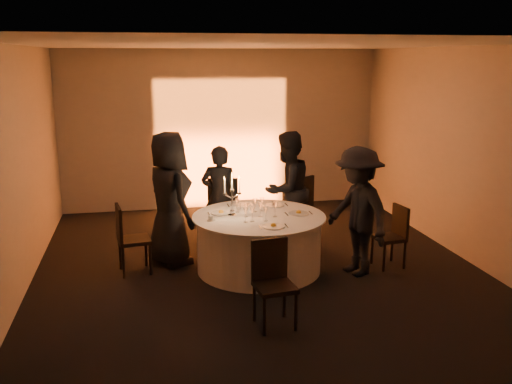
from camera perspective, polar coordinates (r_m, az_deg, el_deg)
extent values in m
plane|color=black|center=(7.92, 0.29, -7.74)|extent=(7.00, 7.00, 0.00)
plane|color=white|center=(7.38, 0.32, 14.52)|extent=(7.00, 7.00, 0.00)
plane|color=#A49E98|center=(10.92, -3.50, 6.24)|extent=(7.00, 0.00, 7.00)
plane|color=#A49E98|center=(4.25, 10.11, -5.44)|extent=(7.00, 0.00, 7.00)
plane|color=#A49E98|center=(7.50, -22.76, 1.93)|extent=(0.00, 7.00, 7.00)
plane|color=#A49E98|center=(8.63, 20.24, 3.53)|extent=(0.00, 7.00, 7.00)
cube|color=black|center=(10.90, -3.16, -1.53)|extent=(0.25, 0.12, 0.10)
cylinder|color=black|center=(7.91, 0.29, -7.64)|extent=(0.60, 0.60, 0.03)
cylinder|color=black|center=(7.79, 0.30, -5.17)|extent=(0.20, 0.20, 0.75)
cylinder|color=white|center=(7.79, 0.30, -5.17)|extent=(1.68, 1.68, 0.75)
cylinder|color=white|center=(7.67, 0.30, -2.45)|extent=(1.80, 1.80, 0.02)
cube|color=black|center=(7.85, -12.09, -4.73)|extent=(0.47, 0.47, 0.05)
cube|color=black|center=(7.76, -13.54, -3.06)|extent=(0.10, 0.41, 0.47)
cylinder|color=black|center=(7.79, -10.52, -6.62)|extent=(0.04, 0.04, 0.44)
cylinder|color=black|center=(8.11, -10.95, -5.80)|extent=(0.04, 0.04, 0.44)
cylinder|color=black|center=(7.74, -13.12, -6.86)|extent=(0.04, 0.04, 0.44)
cylinder|color=black|center=(8.07, -13.44, -6.03)|extent=(0.04, 0.04, 0.44)
cube|color=black|center=(9.00, -3.25, -1.76)|extent=(0.54, 0.54, 0.05)
cube|color=black|center=(8.73, -3.35, -0.31)|extent=(0.46, 0.13, 0.53)
cylinder|color=black|center=(9.25, -1.93, -2.99)|extent=(0.04, 0.04, 0.49)
cylinder|color=black|center=(9.27, -4.38, -2.98)|extent=(0.04, 0.04, 0.49)
cylinder|color=black|center=(8.87, -2.02, -3.71)|extent=(0.04, 0.04, 0.49)
cylinder|color=black|center=(8.89, -4.57, -3.70)|extent=(0.04, 0.04, 0.49)
cube|color=black|center=(9.20, 3.84, -1.55)|extent=(0.61, 0.61, 0.05)
cube|color=black|center=(9.01, 4.82, -0.09)|extent=(0.40, 0.27, 0.51)
cylinder|color=black|center=(9.53, 3.73, -2.57)|extent=(0.04, 0.04, 0.48)
cylinder|color=black|center=(9.26, 2.15, -3.03)|extent=(0.04, 0.04, 0.48)
cylinder|color=black|center=(9.29, 5.48, -3.03)|extent=(0.04, 0.04, 0.48)
cylinder|color=black|center=(9.01, 3.91, -3.52)|extent=(0.04, 0.04, 0.48)
cube|color=black|center=(8.11, 13.14, -4.50)|extent=(0.42, 0.42, 0.05)
cube|color=black|center=(8.14, 14.25, -2.81)|extent=(0.09, 0.38, 0.43)
cylinder|color=black|center=(8.23, 11.52, -5.71)|extent=(0.04, 0.04, 0.40)
cylinder|color=black|center=(7.97, 12.69, -6.40)|extent=(0.04, 0.04, 0.40)
cylinder|color=black|center=(8.39, 13.42, -5.43)|extent=(0.04, 0.04, 0.40)
cylinder|color=black|center=(8.14, 14.63, -6.10)|extent=(0.04, 0.04, 0.40)
cube|color=black|center=(6.19, 1.90, -9.48)|extent=(0.45, 0.45, 0.05)
cube|color=black|center=(6.26, 1.34, -6.71)|extent=(0.41, 0.08, 0.47)
cylinder|color=black|center=(6.08, 0.84, -12.29)|extent=(0.04, 0.04, 0.44)
cylinder|color=black|center=(6.19, 4.00, -11.84)|extent=(0.04, 0.04, 0.44)
cylinder|color=black|center=(6.38, -0.18, -10.99)|extent=(0.04, 0.04, 0.44)
cylinder|color=black|center=(6.49, 2.84, -10.59)|extent=(0.04, 0.04, 0.44)
imported|color=black|center=(7.98, -8.67, -0.68)|extent=(0.91, 1.08, 1.87)
imported|color=black|center=(8.61, -3.63, -0.52)|extent=(0.67, 0.55, 1.57)
imported|color=black|center=(8.66, 3.12, 0.24)|extent=(1.09, 1.04, 1.78)
imported|color=black|center=(7.65, 10.14, -1.92)|extent=(0.94, 1.25, 1.72)
cylinder|color=white|center=(7.78, -3.51, -2.11)|extent=(0.28, 0.28, 0.01)
cube|color=#B7B7BC|center=(7.76, -4.75, -2.18)|extent=(0.01, 0.17, 0.01)
cube|color=#B7B7BC|center=(7.81, -2.27, -2.06)|extent=(0.02, 0.17, 0.01)
sphere|color=#F1A81E|center=(7.77, -3.51, -1.81)|extent=(0.07, 0.07, 0.07)
cylinder|color=white|center=(8.20, -1.62, -1.29)|extent=(0.30, 0.30, 0.01)
cube|color=#B7B7BC|center=(8.17, -2.79, -1.36)|extent=(0.02, 0.17, 0.01)
cube|color=#B7B7BC|center=(8.23, -0.45, -1.24)|extent=(0.01, 0.17, 0.01)
cylinder|color=white|center=(8.19, 1.89, -1.32)|extent=(0.27, 0.27, 0.01)
cube|color=#B7B7BC|center=(8.15, 0.73, -1.38)|extent=(0.02, 0.17, 0.01)
cube|color=#B7B7BC|center=(8.23, 3.04, -1.26)|extent=(0.01, 0.17, 0.01)
cylinder|color=white|center=(7.78, 4.28, -2.14)|extent=(0.28, 0.28, 0.01)
cube|color=#B7B7BC|center=(7.73, 3.06, -2.22)|extent=(0.02, 0.17, 0.01)
cube|color=#B7B7BC|center=(7.82, 5.48, -2.08)|extent=(0.01, 0.17, 0.01)
sphere|color=#F1A81E|center=(7.77, 4.28, -1.84)|extent=(0.07, 0.07, 0.07)
cylinder|color=white|center=(7.17, 1.74, -3.47)|extent=(0.29, 0.29, 0.01)
cube|color=#B7B7BC|center=(7.13, 0.41, -3.55)|extent=(0.01, 0.17, 0.01)
cube|color=#B7B7BC|center=(7.21, 3.06, -3.39)|extent=(0.02, 0.17, 0.01)
sphere|color=#F1A81E|center=(7.16, 1.75, -3.14)|extent=(0.07, 0.07, 0.07)
cylinder|color=white|center=(7.47, -4.51, -2.83)|extent=(0.11, 0.11, 0.01)
cylinder|color=white|center=(7.46, -4.51, -2.58)|extent=(0.07, 0.07, 0.06)
cylinder|color=white|center=(7.66, -2.39, -2.34)|extent=(0.12, 0.12, 0.02)
sphere|color=white|center=(7.64, -2.40, -1.95)|extent=(0.06, 0.06, 0.06)
cylinder|color=white|center=(7.61, -2.40, -1.08)|extent=(0.02, 0.02, 0.31)
cylinder|color=white|center=(7.57, -2.42, 0.16)|extent=(0.05, 0.05, 0.03)
cylinder|color=white|center=(7.55, -2.42, 0.94)|extent=(0.02, 0.02, 0.20)
cone|color=orange|center=(7.52, -2.43, 1.83)|extent=(0.02, 0.02, 0.03)
cylinder|color=white|center=(7.58, -2.79, -0.43)|extent=(0.11, 0.02, 0.08)
cylinder|color=white|center=(7.57, -3.17, -0.21)|extent=(0.05, 0.05, 0.03)
cylinder|color=white|center=(7.54, -3.18, 0.57)|extent=(0.02, 0.02, 0.20)
cone|color=orange|center=(7.52, -3.19, 1.45)|extent=(0.02, 0.02, 0.03)
cylinder|color=white|center=(7.60, -2.04, -0.39)|extent=(0.11, 0.02, 0.08)
cylinder|color=white|center=(7.60, -1.66, -0.14)|extent=(0.05, 0.05, 0.03)
cylinder|color=white|center=(7.58, -1.67, 0.64)|extent=(0.02, 0.02, 0.20)
cone|color=orange|center=(7.55, -1.67, 1.52)|extent=(0.02, 0.02, 0.03)
cylinder|color=silver|center=(7.63, 0.44, -2.44)|extent=(0.06, 0.06, 0.01)
cylinder|color=silver|center=(7.62, 0.44, -2.06)|extent=(0.01, 0.01, 0.10)
cone|color=silver|center=(7.59, 0.44, -1.41)|extent=(0.07, 0.07, 0.09)
cylinder|color=silver|center=(7.83, -1.88, -2.02)|extent=(0.06, 0.06, 0.01)
cylinder|color=silver|center=(7.82, -1.89, -1.66)|extent=(0.01, 0.01, 0.10)
cone|color=silver|center=(7.80, -1.89, -1.02)|extent=(0.07, 0.07, 0.09)
cylinder|color=silver|center=(7.37, -1.03, -3.03)|extent=(0.06, 0.06, 0.01)
cylinder|color=silver|center=(7.35, -1.04, -2.64)|extent=(0.01, 0.01, 0.10)
cone|color=silver|center=(7.33, -1.04, -1.96)|extent=(0.07, 0.07, 0.09)
cylinder|color=silver|center=(7.40, -0.36, -2.95)|extent=(0.06, 0.06, 0.01)
cylinder|color=silver|center=(7.38, -0.36, -2.57)|extent=(0.01, 0.01, 0.10)
cone|color=silver|center=(7.36, -0.37, -1.89)|extent=(0.07, 0.07, 0.09)
cylinder|color=silver|center=(7.61, -0.98, -2.49)|extent=(0.06, 0.06, 0.01)
cylinder|color=silver|center=(7.59, -0.98, -2.12)|extent=(0.01, 0.01, 0.10)
cone|color=silver|center=(7.57, -0.98, -1.46)|extent=(0.07, 0.07, 0.09)
cylinder|color=silver|center=(7.85, -0.10, -1.98)|extent=(0.06, 0.06, 0.01)
cylinder|color=silver|center=(7.84, -0.10, -1.61)|extent=(0.01, 0.01, 0.10)
cone|color=silver|center=(7.82, -0.10, -0.97)|extent=(0.07, 0.07, 0.09)
cylinder|color=silver|center=(7.91, 0.59, -1.87)|extent=(0.06, 0.06, 0.01)
cylinder|color=silver|center=(7.89, 0.59, -1.51)|extent=(0.01, 0.01, 0.10)
cone|color=silver|center=(7.87, 0.59, -0.88)|extent=(0.07, 0.07, 0.09)
cylinder|color=silver|center=(7.42, 0.97, -2.90)|extent=(0.06, 0.06, 0.01)
cylinder|color=silver|center=(7.41, 0.97, -2.51)|extent=(0.01, 0.01, 0.10)
cone|color=silver|center=(7.38, 0.97, -1.84)|extent=(0.07, 0.07, 0.09)
cylinder|color=silver|center=(7.62, 1.92, -2.46)|extent=(0.06, 0.06, 0.01)
cylinder|color=silver|center=(7.61, 1.92, -2.08)|extent=(0.01, 0.01, 0.10)
cone|color=silver|center=(7.59, 1.92, -1.43)|extent=(0.07, 0.07, 0.09)
cylinder|color=silver|center=(8.09, 1.82, -1.22)|extent=(0.07, 0.07, 0.09)
cylinder|color=silver|center=(7.98, -1.75, -1.43)|extent=(0.07, 0.07, 0.09)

